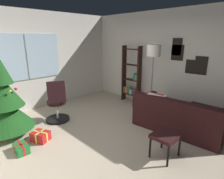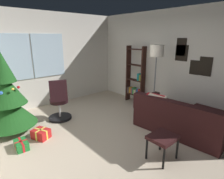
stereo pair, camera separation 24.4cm
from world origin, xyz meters
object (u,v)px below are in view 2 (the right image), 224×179
object	(u,v)px
holiday_tree	(7,99)
bookshelf	(136,78)
floor_lamp	(156,57)
couch	(187,119)
footstool	(163,139)
gift_box_green	(21,145)
office_chair	(59,104)
gift_box_red	(41,134)

from	to	relation	value
holiday_tree	bookshelf	distance (m)	3.46
holiday_tree	floor_lamp	xyz separation A→B (m)	(3.06, -1.48, 0.79)
couch	footstool	distance (m)	1.26
gift_box_green	bookshelf	size ratio (longest dim) A/B	0.20
gift_box_green	bookshelf	xyz separation A→B (m)	(3.46, 0.33, 0.69)
gift_box_green	office_chair	bearing A→B (deg)	31.58
bookshelf	floor_lamp	size ratio (longest dim) A/B	0.96
office_chair	bookshelf	size ratio (longest dim) A/B	0.60
floor_lamp	gift_box_red	bearing A→B (deg)	164.11
holiday_tree	footstool	bearing A→B (deg)	-58.41
bookshelf	holiday_tree	bearing A→B (deg)	171.51
couch	floor_lamp	size ratio (longest dim) A/B	1.06
bookshelf	floor_lamp	xyz separation A→B (m)	(-0.36, -0.97, 0.76)
holiday_tree	gift_box_red	distance (m)	1.03
footstool	bookshelf	bearing A→B (deg)	51.31
couch	gift_box_green	world-z (taller)	couch
office_chair	gift_box_red	bearing A→B (deg)	-141.20
couch	holiday_tree	bearing A→B (deg)	139.42
footstool	holiday_tree	size ratio (longest dim) A/B	0.21
gift_box_green	couch	bearing A→B (deg)	-29.28
gift_box_red	floor_lamp	bearing A→B (deg)	-15.89
couch	footstool	bearing A→B (deg)	-169.84
gift_box_red	footstool	bearing A→B (deg)	-57.00
bookshelf	floor_lamp	bearing A→B (deg)	-110.50
gift_box_red	gift_box_green	world-z (taller)	gift_box_red
bookshelf	gift_box_green	bearing A→B (deg)	-174.63
couch	holiday_tree	world-z (taller)	holiday_tree
gift_box_green	gift_box_red	bearing A→B (deg)	16.54
couch	gift_box_red	size ratio (longest dim) A/B	4.82
gift_box_red	floor_lamp	xyz separation A→B (m)	(2.69, -0.77, 1.43)
gift_box_green	bookshelf	world-z (taller)	bookshelf
office_chair	floor_lamp	distance (m)	2.64
couch	holiday_tree	xyz separation A→B (m)	(-2.90, 2.48, 0.45)
gift_box_green	floor_lamp	xyz separation A→B (m)	(3.10, -0.64, 1.45)
footstool	office_chair	size ratio (longest dim) A/B	0.44
office_chair	bookshelf	distance (m)	2.42
gift_box_green	office_chair	xyz separation A→B (m)	(1.10, 0.67, 0.33)
gift_box_green	floor_lamp	world-z (taller)	floor_lamp
couch	office_chair	bearing A→B (deg)	128.41
couch	gift_box_red	bearing A→B (deg)	145.02
footstool	office_chair	world-z (taller)	office_chair
office_chair	floor_lamp	bearing A→B (deg)	-33.38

